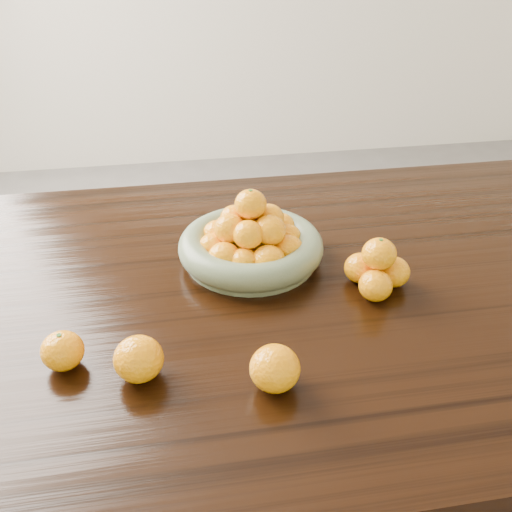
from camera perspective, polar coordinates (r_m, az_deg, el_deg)
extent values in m
cube|color=black|center=(1.10, 0.97, -3.79)|extent=(2.00, 1.00, 0.04)
cylinder|color=#697858|center=(1.16, -0.52, -0.13)|extent=(0.26, 0.26, 0.01)
torus|color=#697858|center=(1.15, -0.53, 1.04)|extent=(0.29, 0.29, 0.06)
ellipsoid|color=#FFA007|center=(1.16, 3.11, 1.78)|extent=(0.06, 0.06, 0.06)
ellipsoid|color=#FFA007|center=(1.19, 2.38, 2.86)|extent=(0.07, 0.07, 0.06)
ellipsoid|color=#FFA007|center=(1.21, 0.23, 3.39)|extent=(0.07, 0.07, 0.06)
ellipsoid|color=#FFA007|center=(1.20, -2.22, 2.91)|extent=(0.06, 0.06, 0.05)
ellipsoid|color=#FFA007|center=(1.17, -3.84, 2.17)|extent=(0.06, 0.06, 0.06)
ellipsoid|color=#FFA007|center=(1.13, -4.29, 0.88)|extent=(0.06, 0.06, 0.06)
ellipsoid|color=#FFA007|center=(1.09, -3.17, -0.18)|extent=(0.07, 0.07, 0.06)
ellipsoid|color=#FFA007|center=(1.08, -1.25, -0.68)|extent=(0.06, 0.06, 0.05)
ellipsoid|color=#FFA007|center=(1.08, 1.25, -0.50)|extent=(0.07, 0.07, 0.06)
ellipsoid|color=#FFA007|center=(1.12, 3.25, 0.63)|extent=(0.06, 0.06, 0.06)
ellipsoid|color=#FFA007|center=(1.14, -0.28, 1.26)|extent=(0.06, 0.06, 0.06)
ellipsoid|color=#FFA007|center=(1.14, 1.28, 3.79)|extent=(0.06, 0.06, 0.06)
ellipsoid|color=#FFA007|center=(1.16, -0.49, 4.38)|extent=(0.06, 0.06, 0.06)
ellipsoid|color=#FFA007|center=(1.14, -2.20, 3.81)|extent=(0.06, 0.06, 0.05)
ellipsoid|color=#FFA007|center=(1.11, -2.62, 2.75)|extent=(0.06, 0.06, 0.06)
ellipsoid|color=#FFA007|center=(1.09, -0.77, 2.15)|extent=(0.06, 0.06, 0.06)
ellipsoid|color=#FFA007|center=(1.10, 1.37, 2.58)|extent=(0.06, 0.06, 0.06)
ellipsoid|color=#FFA007|center=(1.11, -0.54, 5.19)|extent=(0.06, 0.06, 0.06)
ellipsoid|color=#FFA007|center=(1.06, 11.87, -2.91)|extent=(0.06, 0.06, 0.06)
ellipsoid|color=#FFA007|center=(1.11, 13.57, -1.55)|extent=(0.06, 0.06, 0.06)
ellipsoid|color=#FFA007|center=(1.10, 10.40, -1.19)|extent=(0.06, 0.06, 0.06)
ellipsoid|color=#FFA007|center=(1.07, 12.22, 0.20)|extent=(0.06, 0.06, 0.06)
ellipsoid|color=#FFA007|center=(0.94, -18.79, -8.96)|extent=(0.07, 0.07, 0.06)
ellipsoid|color=#FFA007|center=(0.89, -11.66, -10.05)|extent=(0.08, 0.08, 0.07)
ellipsoid|color=#FFA007|center=(0.86, 1.89, -11.17)|extent=(0.08, 0.08, 0.07)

